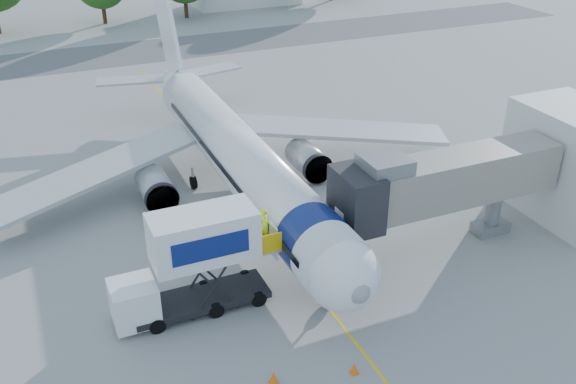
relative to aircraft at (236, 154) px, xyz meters
name	(u,v)px	position (x,y,z in m)	size (l,w,h in m)	color
ground	(260,221)	(0.00, -4.12, -2.95)	(160.00, 160.00, 0.00)	#999997
guidance_line	(260,220)	(0.00, -4.12, -2.94)	(0.15, 70.00, 0.01)	yellow
taxiway_strip	(129,53)	(0.00, 37.88, -2.94)	(120.00, 10.00, 0.01)	#59595B
aircraft	(236,154)	(0.00, 0.00, 0.00)	(34.17, 37.73, 11.35)	white
jet_bridge	(436,183)	(7.99, -11.12, 1.39)	(13.90, 3.20, 6.60)	gray
terminal_stub	(575,164)	(18.50, -11.12, 0.55)	(5.00, 8.00, 7.00)	silver
catering_hiloader	(192,264)	(-6.26, -11.12, -0.18)	(8.50, 2.44, 5.50)	black
ground_tug	(398,361)	(0.68, -19.27, -2.18)	(4.12, 3.22, 1.47)	white
safety_cone_a	(354,368)	(-1.03, -18.44, -2.65)	(0.39, 0.39, 0.62)	#FF650D
safety_cone_b	(274,378)	(-4.61, -17.59, -2.61)	(0.44, 0.44, 0.71)	#FF650D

